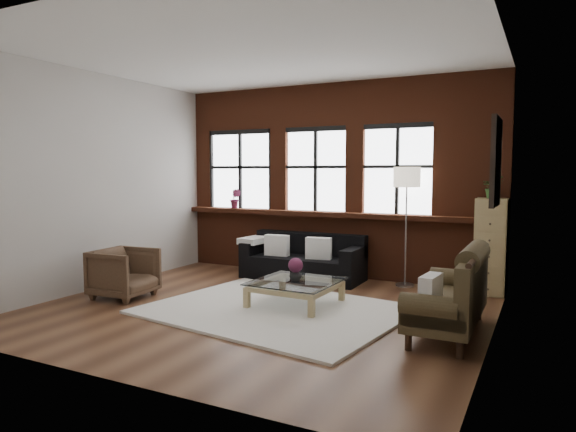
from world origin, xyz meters
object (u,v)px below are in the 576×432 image
at_px(drawer_chest, 491,246).
at_px(dark_sofa, 303,258).
at_px(coffee_table, 296,294).
at_px(floor_lamp, 406,222).
at_px(vase, 296,274).
at_px(vintage_settee, 448,293).
at_px(armchair, 124,273).

bearing_deg(drawer_chest, dark_sofa, -174.08).
xyz_separation_m(coffee_table, drawer_chest, (2.18, 1.86, 0.52)).
relative_size(coffee_table, floor_lamp, 0.52).
distance_m(dark_sofa, drawer_chest, 2.86).
bearing_deg(floor_lamp, dark_sofa, -171.18).
bearing_deg(coffee_table, vase, 0.00).
xyz_separation_m(vintage_settee, vase, (-1.95, 0.27, -0.02)).
bearing_deg(dark_sofa, drawer_chest, 5.92).
relative_size(dark_sofa, coffee_table, 1.89).
distance_m(dark_sofa, vintage_settee, 3.18).
bearing_deg(drawer_chest, floor_lamp, -178.01).
distance_m(vase, drawer_chest, 2.88).
bearing_deg(armchair, drawer_chest, -64.57).
xyz_separation_m(armchair, floor_lamp, (3.30, 2.48, 0.64)).
bearing_deg(floor_lamp, vase, -118.26).
relative_size(dark_sofa, vintage_settee, 1.18).
relative_size(vintage_settee, coffee_table, 1.61).
height_order(vintage_settee, floor_lamp, floor_lamp).
height_order(dark_sofa, vintage_settee, vintage_settee).
bearing_deg(floor_lamp, armchair, -143.17).
bearing_deg(drawer_chest, vase, -139.61).
bearing_deg(vase, vintage_settee, -7.90).
bearing_deg(dark_sofa, vase, -67.83).
height_order(vintage_settee, vase, vintage_settee).
relative_size(drawer_chest, floor_lamp, 0.70).
relative_size(vintage_settee, drawer_chest, 1.21).
distance_m(vintage_settee, floor_lamp, 2.37).
bearing_deg(coffee_table, floor_lamp, 61.74).
height_order(dark_sofa, armchair, dark_sofa).
relative_size(vase, drawer_chest, 0.12).
bearing_deg(drawer_chest, coffee_table, -139.61).
relative_size(coffee_table, drawer_chest, 0.75).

